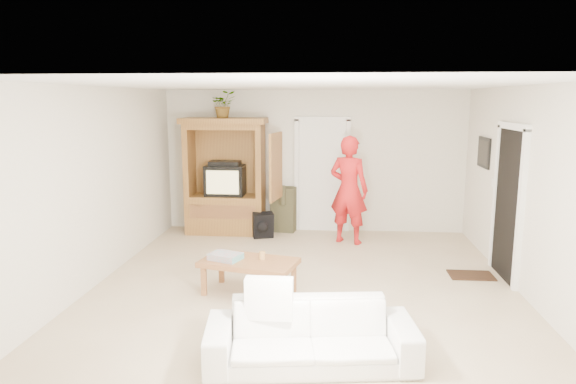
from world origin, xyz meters
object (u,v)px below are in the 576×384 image
object	(u,v)px
man	(349,190)
sofa	(311,335)
coffee_table	(249,264)
armoire	(227,184)

from	to	relation	value
man	sofa	world-z (taller)	man
coffee_table	sofa	bearing A→B (deg)	-48.96
sofa	coffee_table	size ratio (longest dim) A/B	1.49
man	coffee_table	distance (m)	2.85
sofa	coffee_table	world-z (taller)	sofa
coffee_table	armoire	bearing A→B (deg)	120.88
sofa	coffee_table	bearing A→B (deg)	109.62
sofa	man	bearing A→B (deg)	76.54
man	coffee_table	world-z (taller)	man
man	coffee_table	size ratio (longest dim) A/B	1.42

